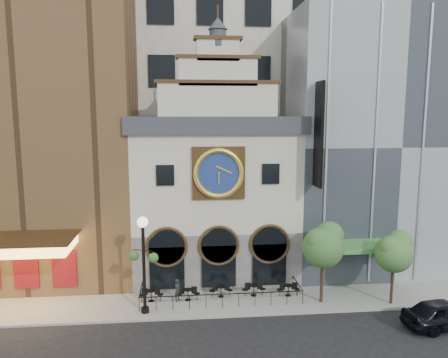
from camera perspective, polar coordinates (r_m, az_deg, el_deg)
ground at (r=28.37m, az=0.04°, el=-17.72°), size 120.00×120.00×0.00m
sidewalk at (r=30.59m, az=-0.44°, el=-15.52°), size 44.00×5.00×0.15m
clock_building at (r=33.73m, az=-1.28°, el=-1.44°), size 12.60×8.78×18.65m
theater_building at (r=36.77m, az=-22.43°, el=8.02°), size 14.00×15.60×25.00m
retail_building at (r=38.61m, az=18.12°, el=4.58°), size 14.00×14.40×20.00m
office_tower at (r=45.96m, az=-2.55°, el=17.92°), size 20.00×16.00×40.00m
cafe_railing at (r=30.38m, az=-0.44°, el=-14.62°), size 10.60×2.60×0.90m
bistro_0 at (r=30.43m, az=-9.49°, el=-14.67°), size 1.58×0.68×0.90m
bistro_1 at (r=30.29m, az=-4.73°, el=-14.69°), size 1.58×0.68×0.90m
bistro_2 at (r=30.70m, az=-0.40°, el=-14.33°), size 1.58×0.68×0.90m
bistro_3 at (r=30.94m, az=3.90°, el=-14.16°), size 1.58×0.68×0.90m
bistro_4 at (r=31.17m, az=8.39°, el=-14.05°), size 1.58×0.68×0.90m
car_right at (r=29.95m, az=26.85°, el=-15.43°), size 5.22×2.65×1.70m
pedestrian at (r=30.14m, az=-6.07°, el=-14.21°), size 0.64×0.66×1.52m
lamppost at (r=27.74m, az=-10.47°, el=-9.61°), size 1.87×1.17×6.19m
tree_left at (r=29.52m, az=12.88°, el=-8.29°), size 2.80×2.70×5.40m
tree_right at (r=30.75m, az=21.35°, el=-8.71°), size 2.54×2.45×4.89m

